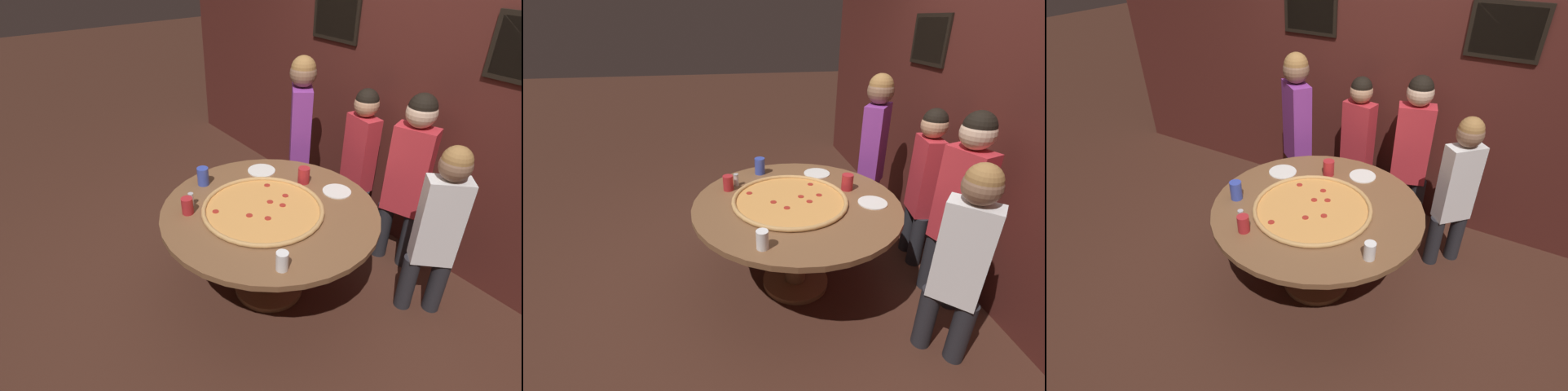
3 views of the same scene
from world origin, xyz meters
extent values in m
plane|color=#422319|center=(0.00, 0.00, 0.00)|extent=(24.00, 24.00, 0.00)
cube|color=#4C1E19|center=(0.00, 1.34, 1.30)|extent=(6.40, 0.06, 2.60)
cube|color=black|center=(-0.80, 1.30, 1.75)|extent=(0.52, 0.02, 0.40)
cube|color=#B2A893|center=(-0.80, 1.29, 1.75)|extent=(0.46, 0.01, 0.34)
cylinder|color=brown|center=(0.00, 0.00, 0.72)|extent=(1.48, 1.48, 0.04)
cylinder|color=brown|center=(0.00, 0.00, 0.35)|extent=(0.16, 0.16, 0.70)
cylinder|color=brown|center=(0.00, 0.00, 0.02)|extent=(0.52, 0.52, 0.04)
cylinder|color=#E0994C|center=(-0.01, -0.05, 0.75)|extent=(0.79, 0.79, 0.01)
torus|color=tan|center=(-0.01, -0.05, 0.76)|extent=(0.83, 0.83, 0.03)
cylinder|color=#A8281E|center=(-0.05, 0.18, 0.75)|extent=(0.04, 0.04, 0.00)
cylinder|color=#A8281E|center=(0.04, 0.08, 0.75)|extent=(0.04, 0.04, 0.00)
cylinder|color=#A8281E|center=(-0.05, 0.04, 0.75)|extent=(0.04, 0.04, 0.00)
cylinder|color=#A8281E|center=(0.10, -0.09, 0.75)|extent=(0.04, 0.04, 0.00)
cylinder|color=#A8281E|center=(0.00, -0.17, 0.75)|extent=(0.04, 0.04, 0.00)
cylinder|color=#A8281E|center=(-0.24, 0.16, 0.75)|extent=(0.04, 0.04, 0.00)
cylinder|color=#A8281E|center=(-0.17, -0.32, 0.75)|extent=(0.04, 0.04, 0.00)
cylinder|color=white|center=(0.52, -0.31, 0.80)|extent=(0.07, 0.07, 0.12)
cylinder|color=#384CB7|center=(-0.55, -0.20, 0.81)|extent=(0.09, 0.09, 0.14)
cylinder|color=#B22328|center=(-0.28, -0.47, 0.80)|extent=(0.08, 0.08, 0.12)
cylinder|color=#B22328|center=(-0.13, 0.42, 0.80)|extent=(0.09, 0.09, 0.12)
cylinder|color=white|center=(0.11, 0.53, 0.74)|extent=(0.21, 0.21, 0.01)
cylinder|color=white|center=(-0.46, 0.27, 0.74)|extent=(0.22, 0.22, 0.01)
cylinder|color=silver|center=(-0.35, -0.41, 0.78)|extent=(0.04, 0.04, 0.08)
cylinder|color=#B7B7BC|center=(-0.35, -0.41, 0.83)|extent=(0.04, 0.04, 0.01)
cylinder|color=#232328|center=(0.86, 0.84, 0.22)|extent=(0.17, 0.17, 0.45)
cylinder|color=#232328|center=(0.72, 0.69, 0.22)|extent=(0.17, 0.17, 0.45)
cube|color=white|center=(0.79, 0.77, 0.76)|extent=(0.29, 0.29, 0.63)
sphere|color=#8C664C|center=(0.79, 0.77, 1.17)|extent=(0.19, 0.19, 0.19)
sphere|color=#9E703D|center=(0.79, 0.77, 1.20)|extent=(0.18, 0.18, 0.18)
cylinder|color=#232328|center=(-0.59, 0.79, 0.26)|extent=(0.20, 0.20, 0.52)
cylinder|color=#232328|center=(-0.78, 0.93, 0.26)|extent=(0.20, 0.20, 0.52)
cube|color=purple|center=(-0.69, 0.86, 0.89)|extent=(0.35, 0.33, 0.73)
sphere|color=#8C664C|center=(-0.69, 0.86, 1.36)|extent=(0.23, 0.23, 0.23)
sphere|color=#9E703D|center=(-0.69, 0.86, 1.40)|extent=(0.21, 0.21, 0.21)
cylinder|color=#232328|center=(0.43, 1.08, 0.25)|extent=(0.16, 0.16, 0.49)
cylinder|color=#232328|center=(0.22, 1.02, 0.25)|extent=(0.16, 0.16, 0.49)
cube|color=red|center=(0.33, 1.05, 0.84)|extent=(0.33, 0.24, 0.69)
sphere|color=beige|center=(0.33, 1.05, 1.29)|extent=(0.21, 0.21, 0.21)
sphere|color=black|center=(0.33, 1.05, 1.33)|extent=(0.20, 0.20, 0.20)
cylinder|color=#232328|center=(-0.08, 1.07, 0.23)|extent=(0.14, 0.14, 0.46)
cylinder|color=#232328|center=(-0.28, 1.10, 0.23)|extent=(0.14, 0.14, 0.46)
cube|color=red|center=(-0.18, 1.09, 0.78)|extent=(0.29, 0.19, 0.64)
sphere|color=tan|center=(-0.18, 1.09, 1.20)|extent=(0.20, 0.20, 0.20)
sphere|color=black|center=(-0.18, 1.09, 1.23)|extent=(0.18, 0.18, 0.18)
camera|label=1|loc=(1.82, -1.40, 2.29)|focal=28.00mm
camera|label=2|loc=(2.15, -0.47, 1.92)|focal=24.00mm
camera|label=3|loc=(1.09, -2.04, 2.41)|focal=28.00mm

